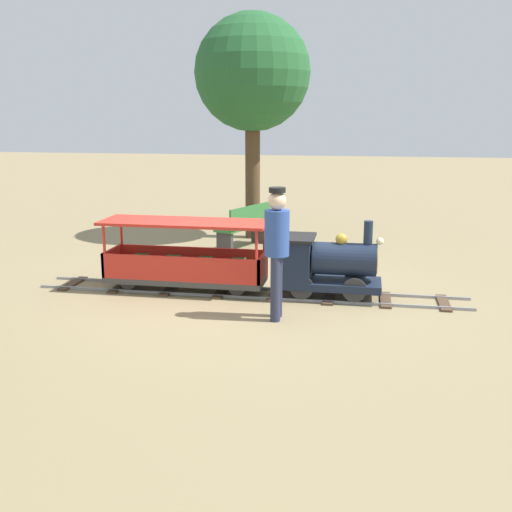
# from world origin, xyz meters

# --- Properties ---
(ground_plane) EXTENTS (60.00, 60.00, 0.00)m
(ground_plane) POSITION_xyz_m (0.00, 0.00, 0.00)
(ground_plane) COLOR #8C7A56
(track) EXTENTS (0.71, 6.05, 0.04)m
(track) POSITION_xyz_m (0.00, 0.17, 0.02)
(track) COLOR gray
(track) RESTS_ON ground_plane
(locomotive) EXTENTS (0.67, 1.45, 1.05)m
(locomotive) POSITION_xyz_m (0.00, 1.21, 0.48)
(locomotive) COLOR #192338
(locomotive) RESTS_ON ground_plane
(passenger_car) EXTENTS (0.77, 2.35, 0.97)m
(passenger_car) POSITION_xyz_m (0.00, -0.73, 0.42)
(passenger_car) COLOR #3F3F3F
(passenger_car) RESTS_ON ground_plane
(conductor_person) EXTENTS (0.30, 0.30, 1.62)m
(conductor_person) POSITION_xyz_m (0.98, 0.72, 0.96)
(conductor_person) COLOR #282D47
(conductor_person) RESTS_ON ground_plane
(park_bench) EXTENTS (1.35, 0.87, 0.82)m
(park_bench) POSITION_xyz_m (-2.92, -0.47, 0.42)
(park_bench) COLOR #2D6B33
(park_bench) RESTS_ON ground_plane
(oak_tree_near) EXTENTS (2.25, 2.25, 4.38)m
(oak_tree_near) POSITION_xyz_m (-4.00, -0.52, 3.21)
(oak_tree_near) COLOR #4C3823
(oak_tree_near) RESTS_ON ground_plane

